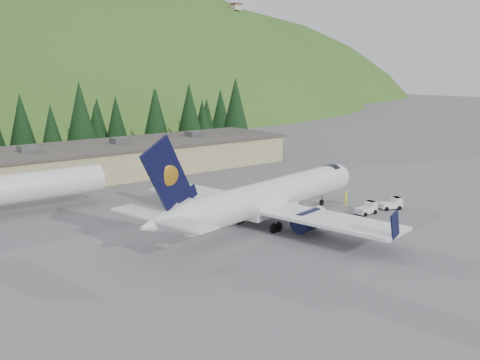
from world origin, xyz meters
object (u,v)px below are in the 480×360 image
at_px(airliner, 268,198).
at_px(ramp_worker, 346,198).
at_px(baggage_tug_a, 367,208).
at_px(terminal_building, 92,161).
at_px(baggage_tug_b, 392,204).

distance_m(airliner, ramp_worker, 14.02).
height_order(airliner, baggage_tug_a, airliner).
bearing_deg(baggage_tug_a, terminal_building, 112.63).
xyz_separation_m(airliner, terminal_building, (-4.01, 38.18, -0.45)).
xyz_separation_m(baggage_tug_a, ramp_worker, (1.40, 4.52, 0.24)).
distance_m(airliner, baggage_tug_a, 13.37).
height_order(baggage_tug_a, ramp_worker, ramp_worker).
relative_size(baggage_tug_b, ramp_worker, 1.71).
distance_m(airliner, terminal_building, 38.40).
bearing_deg(baggage_tug_b, ramp_worker, 141.91).
bearing_deg(baggage_tug_a, baggage_tug_b, -5.73).
bearing_deg(airliner, baggage_tug_a, -29.27).
distance_m(baggage_tug_a, terminal_building, 45.55).
bearing_deg(airliner, terminal_building, 85.56).
distance_m(baggage_tug_b, terminal_building, 47.75).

